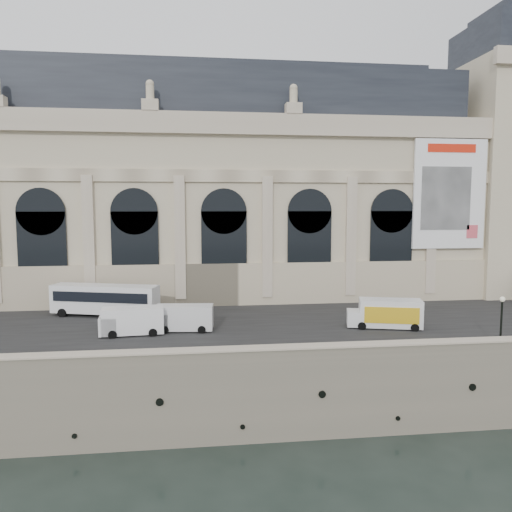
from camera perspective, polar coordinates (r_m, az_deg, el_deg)
The scene contains 11 objects.
ground at distance 40.14m, azimuth 4.53°, elevation -20.38°, with size 260.00×260.00×0.00m, color black.
quay at distance 72.14m, azimuth -1.05°, elevation -5.90°, with size 160.00×70.00×6.00m, color #786E5C.
street at distance 51.14m, azimuth 1.42°, elevation -7.36°, with size 160.00×24.00×0.06m, color #2D2D2D.
parapet at distance 38.24m, azimuth 4.43°, elevation -11.06°, with size 160.00×1.40×1.21m.
museum at distance 66.14m, azimuth -5.90°, elevation 7.57°, with size 69.00×18.70×29.10m.
clock_pavilion at distance 75.70m, azimuth 26.49°, elevation 9.58°, with size 13.00×14.72×36.70m.
bus_left at distance 54.93m, azimuth -16.89°, elevation -4.72°, with size 11.55×5.48×3.35m.
van_b at distance 47.24m, azimuth -8.61°, elevation -7.03°, with size 5.65×2.68×2.44m.
van_c at distance 46.74m, azimuth -14.32°, elevation -7.24°, with size 5.80×2.71×2.51m.
box_truck at distance 49.38m, azimuth 14.63°, elevation -6.40°, with size 7.26×3.91×2.79m.
lamp_right at distance 45.78m, azimuth 26.22°, elevation -6.84°, with size 0.44×0.44×4.31m.
Camera 1 is at (-7.34, -35.23, 17.77)m, focal length 35.00 mm.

